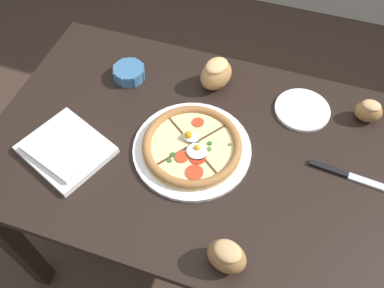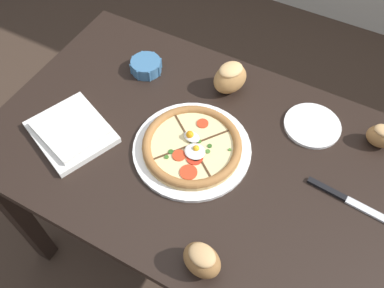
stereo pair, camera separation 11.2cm
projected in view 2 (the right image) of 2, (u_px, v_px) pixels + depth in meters
name	position (u px, v px, depth m)	size (l,w,h in m)	color
ground_plane	(198.00, 247.00, 1.77)	(12.00, 12.00, 0.00)	#3D2D23
dining_table	(201.00, 170.00, 1.25)	(1.22, 0.76, 0.76)	black
pizza	(192.00, 146.00, 1.13)	(0.33, 0.33, 0.05)	white
ramekin_bowl	(146.00, 66.00, 1.31)	(0.11, 0.11, 0.04)	teal
napkin_folded	(71.00, 131.00, 1.17)	(0.28, 0.27, 0.04)	silver
bread_piece_near	(202.00, 260.00, 0.92)	(0.11, 0.09, 0.09)	olive
bread_piece_mid	(230.00, 77.00, 1.24)	(0.12, 0.14, 0.10)	#B27F47
bread_piece_far	(381.00, 136.00, 1.13)	(0.08, 0.06, 0.07)	#A3703D
knife_main	(352.00, 202.00, 1.05)	(0.26, 0.04, 0.01)	silver
side_saucer	(312.00, 125.00, 1.19)	(0.17, 0.17, 0.01)	white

